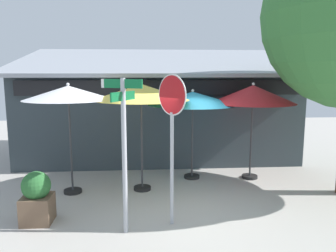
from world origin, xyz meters
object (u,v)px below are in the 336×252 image
(patio_umbrella_ivory_left, at_px, (68,94))
(patio_umbrella_teal_right, at_px, (193,99))
(street_sign_post, at_px, (124,141))
(patio_umbrella_crimson_far_right, at_px, (253,95))
(patio_umbrella_mustard_center, at_px, (141,93))
(sidewalk_planter, at_px, (37,197))
(stop_sign, at_px, (172,121))

(patio_umbrella_ivory_left, height_order, patio_umbrella_teal_right, patio_umbrella_ivory_left)
(street_sign_post, relative_size, patio_umbrella_crimson_far_right, 1.07)
(patio_umbrella_ivory_left, bearing_deg, street_sign_post, -56.84)
(patio_umbrella_ivory_left, relative_size, patio_umbrella_mustard_center, 0.99)
(patio_umbrella_ivory_left, bearing_deg, patio_umbrella_mustard_center, 2.95)
(patio_umbrella_crimson_far_right, bearing_deg, patio_umbrella_mustard_center, -166.44)
(patio_umbrella_ivory_left, bearing_deg, sidewalk_planter, -101.78)
(patio_umbrella_ivory_left, distance_m, patio_umbrella_crimson_far_right, 4.85)
(stop_sign, bearing_deg, street_sign_post, -162.70)
(patio_umbrella_mustard_center, xyz_separation_m, patio_umbrella_crimson_far_right, (3.05, 0.74, -0.11))
(patio_umbrella_teal_right, bearing_deg, stop_sign, -105.93)
(patio_umbrella_mustard_center, height_order, patio_umbrella_teal_right, patio_umbrella_mustard_center)
(sidewalk_planter, bearing_deg, patio_umbrella_ivory_left, 78.22)
(patio_umbrella_mustard_center, distance_m, patio_umbrella_teal_right, 1.66)
(patio_umbrella_ivory_left, bearing_deg, patio_umbrella_crimson_far_right, 9.78)
(patio_umbrella_crimson_far_right, xyz_separation_m, sidewalk_planter, (-5.13, -2.47, -1.85))
(patio_umbrella_teal_right, relative_size, sidewalk_planter, 2.40)
(stop_sign, xyz_separation_m, patio_umbrella_crimson_far_right, (2.46, 2.73, 0.31))
(street_sign_post, bearing_deg, sidewalk_planter, 163.23)
(patio_umbrella_mustard_center, height_order, patio_umbrella_crimson_far_right, patio_umbrella_mustard_center)
(sidewalk_planter, bearing_deg, stop_sign, -5.45)
(street_sign_post, distance_m, stop_sign, 0.99)
(street_sign_post, xyz_separation_m, sidewalk_planter, (-1.77, 0.53, -1.23))
(patio_umbrella_mustard_center, height_order, sidewalk_planter, patio_umbrella_mustard_center)
(stop_sign, bearing_deg, patio_umbrella_ivory_left, 140.66)
(patio_umbrella_ivory_left, distance_m, patio_umbrella_teal_right, 3.29)
(patio_umbrella_ivory_left, distance_m, patio_umbrella_mustard_center, 1.74)
(stop_sign, xyz_separation_m, patio_umbrella_teal_right, (0.81, 2.85, 0.20))
(patio_umbrella_crimson_far_right, relative_size, sidewalk_planter, 2.57)
(patio_umbrella_teal_right, bearing_deg, patio_umbrella_ivory_left, -163.16)
(patio_umbrella_mustard_center, bearing_deg, stop_sign, -73.54)
(stop_sign, bearing_deg, patio_umbrella_crimson_far_right, 47.97)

